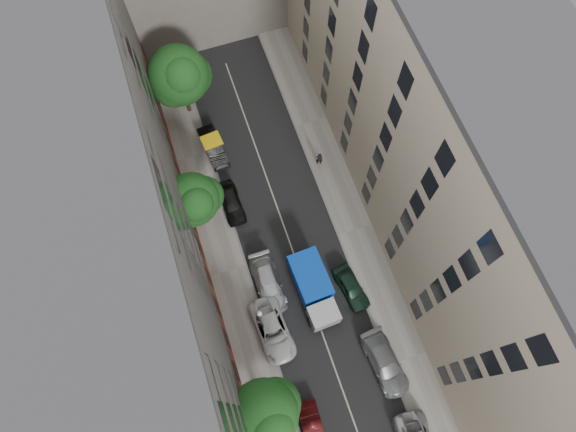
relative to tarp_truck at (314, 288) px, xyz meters
name	(u,v)px	position (x,y,z in m)	size (l,w,h in m)	color
ground	(293,250)	(-0.39, 3.90, -1.50)	(120.00, 120.00, 0.00)	#4C4C49
road_surface	(293,250)	(-0.39, 3.90, -1.49)	(8.00, 44.00, 0.02)	black
sidewalk_left	(228,271)	(-5.89, 3.90, -1.42)	(3.00, 44.00, 0.15)	gray
sidewalk_right	(355,230)	(5.11, 3.90, -1.42)	(3.00, 44.00, 0.15)	gray
building_left	(126,256)	(-11.39, 3.90, 8.50)	(8.00, 44.00, 20.00)	#4F4C4A
building_right	(449,155)	(10.61, 3.90, 8.50)	(8.00, 44.00, 20.00)	tan
tarp_truck	(314,288)	(0.00, 0.00, 0.00)	(2.57, 5.98, 2.72)	black
car_left_1	(313,430)	(-3.44, -9.50, -0.84)	(1.40, 4.03, 1.33)	#4C0F11
car_left_2	(273,330)	(-3.99, -1.90, -0.77)	(2.42, 5.25, 1.46)	silver
car_left_3	(268,283)	(-3.19, 1.70, -0.77)	(2.05, 5.05, 1.47)	#B2B1B6
car_left_4	(231,203)	(-3.99, 9.30, -0.80)	(1.65, 4.11, 1.40)	black
car_left_5	(213,147)	(-3.99, 14.90, -0.79)	(1.51, 4.32, 1.42)	black
car_right_1	(385,363)	(3.21, -6.90, -0.75)	(2.10, 5.16, 1.50)	slate
car_right_2	(351,287)	(2.93, -0.70, -0.82)	(1.60, 3.98, 1.36)	#142E21
tree_near	(266,416)	(-6.18, -7.58, 3.45)	(4.94, 4.61, 7.32)	#382619
tree_mid	(194,201)	(-6.70, 8.48, 3.40)	(4.61, 4.22, 7.12)	#382619
tree_far	(180,77)	(-4.90, 19.55, 3.62)	(5.35, 5.09, 7.69)	#382619
lamp_post	(261,320)	(-4.59, -1.54, 2.81)	(0.36, 0.36, 6.81)	#1B6034
pedestrian	(319,159)	(4.37, 10.70, -0.51)	(0.61, 0.40, 1.68)	black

